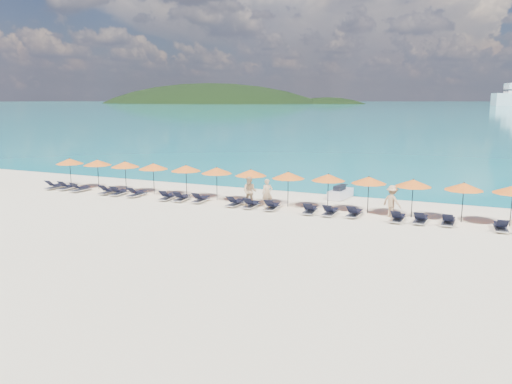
% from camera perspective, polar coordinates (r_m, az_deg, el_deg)
% --- Properties ---
extents(ground, '(1400.00, 1400.00, 0.00)m').
position_cam_1_polar(ground, '(27.84, -2.47, -3.48)').
color(ground, beige).
extents(sea, '(1600.00, 1300.00, 0.01)m').
position_cam_1_polar(sea, '(684.39, 22.80, 9.31)').
color(sea, '#1FA9B2').
rests_on(sea, ground).
extents(headland_main, '(374.00, 242.00, 126.50)m').
position_cam_1_polar(headland_main, '(646.25, -5.47, 6.67)').
color(headland_main, black).
rests_on(headland_main, ground).
extents(headland_small, '(162.00, 126.00, 85.50)m').
position_cam_1_polar(headland_small, '(607.70, 8.03, 6.65)').
color(headland_small, black).
rests_on(headland_small, ground).
extents(jetski, '(1.30, 2.61, 0.89)m').
position_cam_1_polar(jetski, '(34.85, 9.62, -0.12)').
color(jetski, silver).
rests_on(jetski, ground).
extents(beachgoer_a, '(0.79, 0.69, 1.83)m').
position_cam_1_polar(beachgoer_a, '(31.29, 1.30, -0.17)').
color(beachgoer_a, tan).
rests_on(beachgoer_a, ground).
extents(beachgoer_b, '(0.98, 0.65, 1.89)m').
position_cam_1_polar(beachgoer_b, '(31.78, -0.72, 0.06)').
color(beachgoer_b, tan).
rests_on(beachgoer_b, ground).
extents(beachgoer_c, '(1.33, 1.09, 1.87)m').
position_cam_1_polar(beachgoer_c, '(29.83, 15.29, -1.05)').
color(beachgoer_c, tan).
rests_on(beachgoer_c, ground).
extents(umbrella_0, '(2.10, 2.10, 2.28)m').
position_cam_1_polar(umbrella_0, '(41.05, -20.52, 3.31)').
color(umbrella_0, black).
rests_on(umbrella_0, ground).
extents(umbrella_1, '(2.10, 2.10, 2.28)m').
position_cam_1_polar(umbrella_1, '(39.52, -17.67, 3.22)').
color(umbrella_1, black).
rests_on(umbrella_1, ground).
extents(umbrella_2, '(2.10, 2.10, 2.28)m').
position_cam_1_polar(umbrella_2, '(37.87, -14.73, 3.07)').
color(umbrella_2, black).
rests_on(umbrella_2, ground).
extents(umbrella_3, '(2.10, 2.10, 2.28)m').
position_cam_1_polar(umbrella_3, '(36.31, -11.66, 2.89)').
color(umbrella_3, black).
rests_on(umbrella_3, ground).
extents(umbrella_4, '(2.10, 2.10, 2.28)m').
position_cam_1_polar(umbrella_4, '(34.95, -8.01, 2.71)').
color(umbrella_4, black).
rests_on(umbrella_4, ground).
extents(umbrella_5, '(2.10, 2.10, 2.28)m').
position_cam_1_polar(umbrella_5, '(33.61, -4.52, 2.46)').
color(umbrella_5, black).
rests_on(umbrella_5, ground).
extents(umbrella_6, '(2.10, 2.10, 2.28)m').
position_cam_1_polar(umbrella_6, '(32.54, -0.60, 2.22)').
color(umbrella_6, black).
rests_on(umbrella_6, ground).
extents(umbrella_7, '(2.10, 2.10, 2.28)m').
position_cam_1_polar(umbrella_7, '(31.51, 3.70, 1.92)').
color(umbrella_7, black).
rests_on(umbrella_7, ground).
extents(umbrella_8, '(2.10, 2.10, 2.28)m').
position_cam_1_polar(umbrella_8, '(30.92, 8.27, 1.66)').
color(umbrella_8, black).
rests_on(umbrella_8, ground).
extents(umbrella_9, '(2.10, 2.10, 2.28)m').
position_cam_1_polar(umbrella_9, '(30.33, 12.77, 1.33)').
color(umbrella_9, black).
rests_on(umbrella_9, ground).
extents(umbrella_10, '(2.10, 2.10, 2.28)m').
position_cam_1_polar(umbrella_10, '(29.94, 17.52, 0.98)').
color(umbrella_10, black).
rests_on(umbrella_10, ground).
extents(umbrella_11, '(2.10, 2.10, 2.28)m').
position_cam_1_polar(umbrella_11, '(29.73, 22.67, 0.58)').
color(umbrella_11, black).
rests_on(umbrella_11, ground).
extents(lounger_0, '(0.67, 1.72, 0.66)m').
position_cam_1_polar(lounger_0, '(40.86, -21.99, 0.65)').
color(lounger_0, silver).
rests_on(lounger_0, ground).
extents(lounger_1, '(0.67, 1.72, 0.66)m').
position_cam_1_polar(lounger_1, '(40.18, -20.72, 0.58)').
color(lounger_1, silver).
rests_on(lounger_1, ground).
extents(lounger_2, '(0.76, 1.75, 0.66)m').
position_cam_1_polar(lounger_2, '(39.05, -19.42, 0.39)').
color(lounger_2, silver).
rests_on(lounger_2, ground).
extents(lounger_3, '(0.66, 1.71, 0.66)m').
position_cam_1_polar(lounger_3, '(37.47, -16.53, 0.14)').
color(lounger_3, silver).
rests_on(lounger_3, ground).
extents(lounger_4, '(0.74, 1.74, 0.66)m').
position_cam_1_polar(lounger_4, '(36.76, -15.37, 0.00)').
color(lounger_4, silver).
rests_on(lounger_4, ground).
extents(lounger_5, '(0.64, 1.71, 0.66)m').
position_cam_1_polar(lounger_5, '(35.94, -13.48, -0.14)').
color(lounger_5, silver).
rests_on(lounger_5, ground).
extents(lounger_6, '(0.79, 1.75, 0.66)m').
position_cam_1_polar(lounger_6, '(34.36, -10.05, -0.51)').
color(lounger_6, silver).
rests_on(lounger_6, ground).
extents(lounger_7, '(0.78, 1.75, 0.66)m').
position_cam_1_polar(lounger_7, '(33.79, -8.50, -0.65)').
color(lounger_7, silver).
rests_on(lounger_7, ground).
extents(lounger_8, '(0.67, 1.72, 0.66)m').
position_cam_1_polar(lounger_8, '(33.25, -6.36, -0.78)').
color(lounger_8, silver).
rests_on(lounger_8, ground).
extents(lounger_9, '(0.76, 1.75, 0.66)m').
position_cam_1_polar(lounger_9, '(31.90, -2.34, -1.21)').
color(lounger_9, silver).
rests_on(lounger_9, ground).
extents(lounger_10, '(0.63, 1.70, 0.66)m').
position_cam_1_polar(lounger_10, '(31.40, -0.53, -1.39)').
color(lounger_10, silver).
rests_on(lounger_10, ground).
extents(lounger_11, '(0.71, 1.73, 0.66)m').
position_cam_1_polar(lounger_11, '(30.84, 1.84, -1.62)').
color(lounger_11, silver).
rests_on(lounger_11, ground).
extents(lounger_12, '(0.74, 1.74, 0.66)m').
position_cam_1_polar(lounger_12, '(30.02, 6.19, -2.02)').
color(lounger_12, silver).
rests_on(lounger_12, ground).
extents(lounger_13, '(0.66, 1.71, 0.66)m').
position_cam_1_polar(lounger_13, '(29.73, 8.49, -2.21)').
color(lounger_13, silver).
rests_on(lounger_13, ground).
extents(lounger_14, '(0.73, 1.74, 0.66)m').
position_cam_1_polar(lounger_14, '(29.59, 11.17, -2.35)').
color(lounger_14, silver).
rests_on(lounger_14, ground).
extents(lounger_15, '(0.71, 1.73, 0.66)m').
position_cam_1_polar(lounger_15, '(29.01, 15.89, -2.82)').
color(lounger_15, silver).
rests_on(lounger_15, ground).
extents(lounger_16, '(0.72, 1.73, 0.66)m').
position_cam_1_polar(lounger_16, '(29.04, 18.30, -2.95)').
color(lounger_16, silver).
rests_on(lounger_16, ground).
extents(lounger_17, '(0.70, 1.73, 0.66)m').
position_cam_1_polar(lounger_17, '(29.11, 21.13, -3.09)').
color(lounger_17, silver).
rests_on(lounger_17, ground).
extents(lounger_18, '(0.73, 1.74, 0.66)m').
position_cam_1_polar(lounger_18, '(28.96, 26.18, -3.55)').
color(lounger_18, silver).
rests_on(lounger_18, ground).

